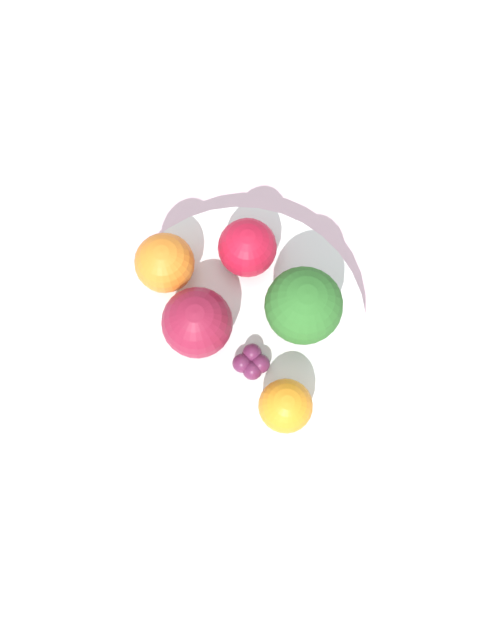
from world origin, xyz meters
name	(u,v)px	position (x,y,z in m)	size (l,w,h in m)	color
ground_plane	(240,338)	(0.00, 0.00, 0.00)	(6.00, 6.00, 0.00)	gray
table_surface	(240,335)	(0.00, 0.00, 0.01)	(1.20, 1.20, 0.02)	silver
bowl	(240,328)	(0.00, 0.00, 0.04)	(0.20, 0.20, 0.03)	white
broccoli	(304,312)	(0.00, 0.05, 0.09)	(0.06, 0.06, 0.07)	#99C17A
apple_red	(247,248)	(-0.06, 0.01, 0.08)	(0.05, 0.05, 0.05)	#B7142D
apple_green	(197,323)	(0.01, -0.03, 0.08)	(0.05, 0.05, 0.05)	maroon
orange_front	(286,406)	(0.07, 0.03, 0.07)	(0.04, 0.04, 0.04)	orange
orange_back	(165,263)	(-0.05, -0.06, 0.08)	(0.05, 0.05, 0.05)	orange
grape_cluster	(252,363)	(0.03, 0.01, 0.06)	(0.03, 0.03, 0.02)	#5B1E42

